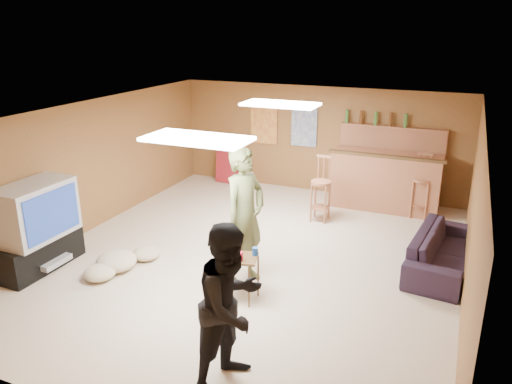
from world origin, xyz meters
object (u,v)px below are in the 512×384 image
at_px(person_olive, 245,217).
at_px(sofa, 443,251).
at_px(person_black, 231,306).
at_px(bar_counter, 385,181).
at_px(tv_body, 35,211).
at_px(tray_table, 239,278).

relative_size(person_olive, sofa, 1.00).
bearing_deg(person_black, bar_counter, 10.08).
xyz_separation_m(tv_body, person_olive, (2.86, 0.81, 0.06)).
bearing_deg(bar_counter, person_olive, -109.48).
bearing_deg(person_black, person_olive, 36.56).
relative_size(sofa, tray_table, 3.23).
xyz_separation_m(tv_body, tray_table, (2.98, 0.36, -0.60)).
distance_m(bar_counter, person_black, 5.56).
bearing_deg(sofa, person_black, 158.15).
distance_m(person_black, sofa, 3.83).
relative_size(person_black, sofa, 0.87).
relative_size(person_olive, person_black, 1.14).
distance_m(bar_counter, person_olive, 3.88).
height_order(person_olive, person_black, person_olive).
distance_m(tv_body, tray_table, 3.07).
bearing_deg(bar_counter, tv_body, -133.00).
height_order(tv_body, person_olive, person_olive).
bearing_deg(bar_counter, sofa, -61.18).
relative_size(bar_counter, tray_table, 3.35).
bearing_deg(bar_counter, tray_table, -105.93).
bearing_deg(bar_counter, person_black, -96.08).
distance_m(bar_counter, tray_table, 4.26).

